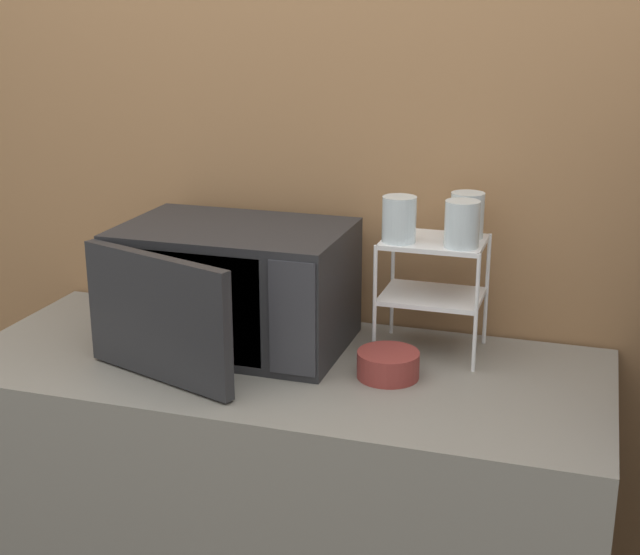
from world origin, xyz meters
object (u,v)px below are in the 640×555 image
dish_rack (433,272)px  glass_front_right (462,224)px  bowl (388,365)px  glass_back_right (467,215)px  microwave (231,287)px  glass_front_left (399,219)px

dish_rack → glass_front_right: bearing=-33.2°
glass_front_right → bowl: 0.38m
dish_rack → glass_front_right: 0.17m
glass_back_right → bowl: bearing=-119.4°
bowl → microwave: bearing=169.5°
glass_front_left → glass_back_right: size_ratio=1.00×
glass_front_right → glass_front_left: bearing=179.2°
microwave → bowl: 0.46m
glass_front_left → glass_back_right: (0.15, 0.09, 0.00)m
glass_back_right → bowl: 0.43m
dish_rack → glass_front_right: size_ratio=2.64×
microwave → glass_back_right: (0.57, 0.16, 0.20)m
glass_front_left → glass_front_right: same height
microwave → bowl: size_ratio=3.90×
microwave → dish_rack: bearing=12.7°
bowl → dish_rack: bearing=71.4°
microwave → glass_front_left: bearing=9.0°
microwave → glass_back_right: glass_back_right is taller
bowl → glass_back_right: bearing=60.6°
glass_front_left → glass_back_right: 0.18m
microwave → glass_back_right: bearing=15.7°
glass_back_right → glass_front_right: 0.10m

